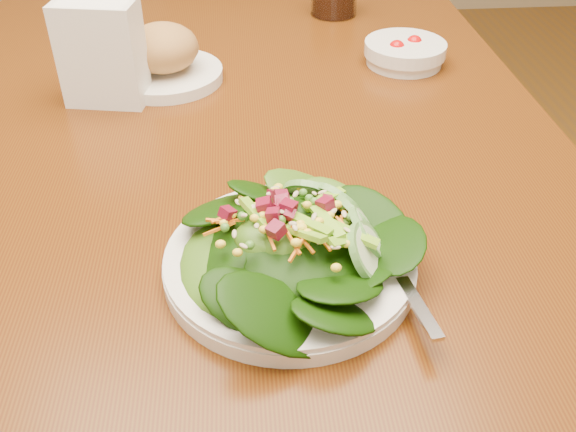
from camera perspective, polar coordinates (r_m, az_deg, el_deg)
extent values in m
plane|color=brown|center=(1.44, -3.66, -17.72)|extent=(5.00, 5.00, 0.00)
cube|color=#522B0A|center=(0.95, -5.37, 8.74)|extent=(0.90, 1.40, 0.04)
cylinder|color=black|center=(1.74, -17.85, 6.83)|extent=(0.07, 0.07, 0.71)
cylinder|color=black|center=(1.73, 8.29, 8.16)|extent=(0.07, 0.07, 0.71)
cube|color=black|center=(2.17, -4.85, 16.84)|extent=(0.46, 0.46, 0.04)
cylinder|color=black|center=(2.44, -0.52, 13.50)|extent=(0.04, 0.04, 0.42)
cylinder|color=black|center=(2.42, -9.37, 12.81)|extent=(0.04, 0.04, 0.42)
cylinder|color=black|center=(2.11, 0.91, 9.60)|extent=(0.04, 0.04, 0.42)
cylinder|color=black|center=(2.09, -9.19, 8.79)|extent=(0.04, 0.04, 0.42)
cylinder|color=white|center=(0.63, 0.15, -4.35)|extent=(0.25, 0.25, 0.02)
ellipsoid|color=black|center=(0.62, 0.16, -2.49)|extent=(0.17, 0.17, 0.04)
cube|color=silver|center=(0.62, 10.18, -4.74)|extent=(0.05, 0.18, 0.01)
cylinder|color=white|center=(1.03, -10.81, 12.21)|extent=(0.17, 0.17, 0.02)
ellipsoid|color=#9F693E|center=(1.01, -11.11, 14.49)|extent=(0.11, 0.11, 0.07)
cylinder|color=white|center=(1.08, 10.33, 14.07)|extent=(0.13, 0.13, 0.04)
sphere|color=red|center=(1.09, 11.15, 14.79)|extent=(0.03, 0.03, 0.03)
sphere|color=red|center=(1.06, 9.63, 14.45)|extent=(0.03, 0.03, 0.03)
cube|color=white|center=(0.96, -16.22, 13.70)|extent=(0.12, 0.08, 0.14)
cube|color=white|center=(0.95, -16.34, 14.31)|extent=(0.10, 0.07, 0.12)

